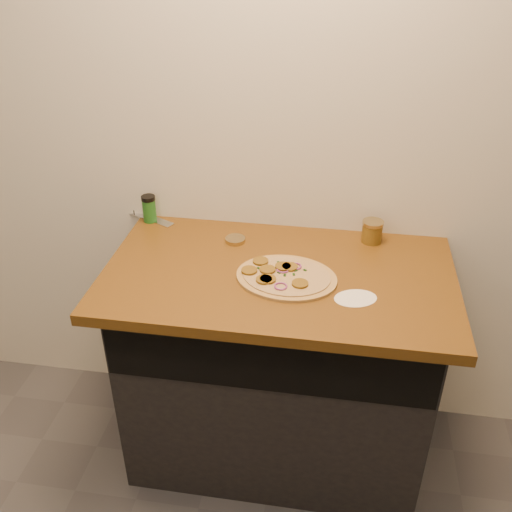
% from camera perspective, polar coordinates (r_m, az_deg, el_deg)
% --- Properties ---
extents(room_shell, '(4.02, 3.52, 2.71)m').
position_cam_1_polar(room_shell, '(0.38, -23.09, -15.02)').
color(room_shell, beige).
rests_on(room_shell, ground).
extents(cabinet, '(1.10, 0.60, 0.86)m').
position_cam_1_polar(cabinet, '(2.27, 2.13, -11.12)').
color(cabinet, black).
rests_on(cabinet, ground).
extents(countertop, '(1.20, 0.70, 0.04)m').
position_cam_1_polar(countertop, '(1.97, 2.28, -1.99)').
color(countertop, brown).
rests_on(countertop, cabinet).
extents(pizza, '(0.37, 0.37, 0.02)m').
position_cam_1_polar(pizza, '(1.91, 2.91, -2.05)').
color(pizza, tan).
rests_on(pizza, countertop).
extents(chefs_knife, '(0.29, 0.16, 0.02)m').
position_cam_1_polar(chefs_knife, '(2.37, -11.71, 4.25)').
color(chefs_knife, '#B7BAC1').
rests_on(chefs_knife, countertop).
extents(mason_jar_lid, '(0.08, 0.08, 0.02)m').
position_cam_1_polar(mason_jar_lid, '(2.12, -2.08, 1.63)').
color(mason_jar_lid, tan).
rests_on(mason_jar_lid, countertop).
extents(salsa_jar, '(0.08, 0.08, 0.08)m').
position_cam_1_polar(salsa_jar, '(2.15, 11.54, 2.43)').
color(salsa_jar, maroon).
rests_on(salsa_jar, countertop).
extents(spice_shaker, '(0.05, 0.05, 0.11)m').
position_cam_1_polar(spice_shaker, '(2.28, -10.64, 4.68)').
color(spice_shaker, '#1E5E1D').
rests_on(spice_shaker, countertop).
extents(flour_spill, '(0.18, 0.18, 0.00)m').
position_cam_1_polar(flour_spill, '(1.85, 9.92, -4.18)').
color(flour_spill, white).
rests_on(flour_spill, countertop).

